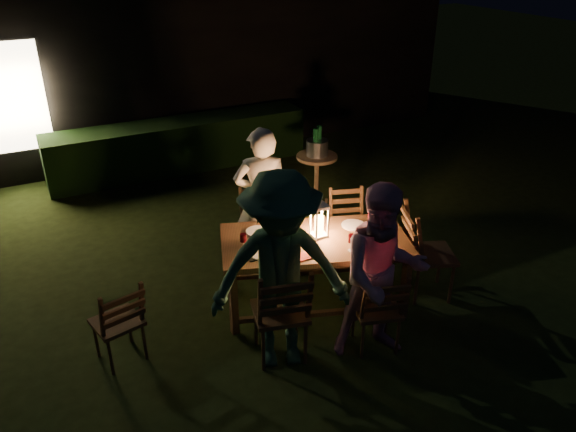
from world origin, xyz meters
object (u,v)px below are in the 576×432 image
bottle_bucket_b (319,143)px  chair_near_left (281,328)px  person_opp_left (281,273)px  bottle_bucket_a (315,146)px  ice_bucket (317,148)px  chair_far_left (263,245)px  chair_far_right (348,241)px  lantern (319,222)px  person_house_side (262,200)px  bottle_table (290,228)px  chair_spare (120,335)px  side_table (317,161)px  dining_table (315,245)px  person_opp_right (383,274)px  chair_end (427,268)px  chair_near_right (376,322)px

bottle_bucket_b → chair_near_left: bearing=-125.5°
person_opp_left → bottle_bucket_a: person_opp_left is taller
ice_bucket → bottle_bucket_a: size_ratio=0.94×
bottle_bucket_b → chair_far_left: bearing=-139.3°
chair_far_right → bottle_bucket_a: bearing=-86.1°
bottle_bucket_b → lantern: bearing=-119.7°
person_house_side → bottle_table: 0.85m
chair_spare → ice_bucket: bearing=19.5°
person_house_side → side_table: size_ratio=2.22×
chair_near_left → lantern: lantern is taller
dining_table → person_opp_right: bearing=-61.2°
person_opp_right → side_table: size_ratio=2.21×
chair_end → ice_bucket: chair_end is taller
lantern → bottle_bucket_b: size_ratio=1.09×
bottle_bucket_a → chair_near_right: bearing=-108.4°
chair_spare → person_house_side: bearing=13.0°
chair_near_right → bottle_bucket_b: (1.06, 2.97, 0.65)m
person_opp_right → lantern: (-0.10, 0.95, 0.09)m
chair_near_right → bottle_table: bearing=131.3°
chair_end → side_table: bearing=-158.2°
chair_far_left → lantern: bearing=117.8°
bottle_bucket_b → chair_end: bearing=-91.8°
chair_far_right → bottle_table: bearing=43.2°
bottle_table → side_table: 2.45m
person_opp_left → bottle_table: 0.84m
person_opp_right → chair_spare: bearing=175.0°
chair_near_right → chair_end: size_ratio=0.85×
bottle_table → bottle_bucket_b: bottle_bucket_b is taller
chair_near_left → person_opp_left: 0.62m
chair_near_left → person_opp_right: (0.83, -0.34, 0.53)m
person_opp_left → bottle_bucket_a: size_ratio=5.84×
dining_table → person_opp_left: 0.96m
chair_near_right → bottle_bucket_b: 3.22m
chair_spare → person_opp_left: size_ratio=0.48×
dining_table → chair_end: 1.28m
chair_near_right → chair_end: (0.98, 0.48, 0.05)m
chair_far_left → bottle_table: (-0.06, -0.79, 0.61)m
chair_near_right → lantern: size_ratio=2.62×
chair_far_right → ice_bucket: 1.67m
bottle_table → bottle_bucket_a: (1.38, 1.94, 0.01)m
lantern → side_table: size_ratio=0.46×
dining_table → bottle_bucket_b: (1.24, 2.10, 0.22)m
person_opp_left → ice_bucket: (1.88, 2.69, -0.06)m
chair_near_left → chair_far_right: 1.84m
dining_table → chair_near_right: size_ratio=2.25×
chair_far_right → chair_spare: bearing=28.9°
chair_far_right → chair_end: bearing=130.8°
chair_end → person_house_side: person_house_side is taller
side_table → dining_table: bearing=-120.1°
chair_spare → bottle_bucket_b: 3.89m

